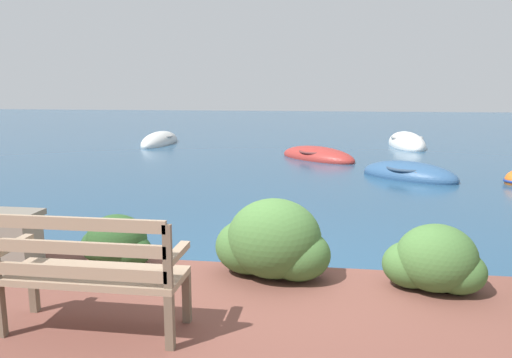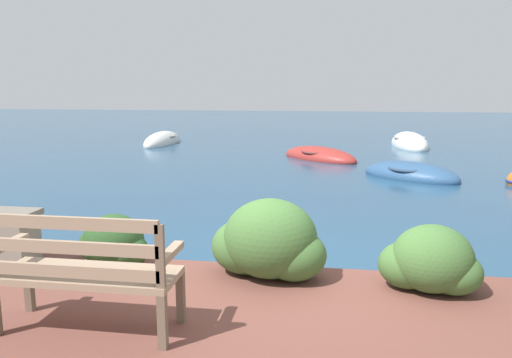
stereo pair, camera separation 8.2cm
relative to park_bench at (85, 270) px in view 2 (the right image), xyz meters
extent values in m
plane|color=navy|center=(1.26, 1.63, -0.70)|extent=(80.00, 80.00, 0.00)
cube|color=brown|center=(-0.64, 0.26, -0.28)|extent=(0.06, 0.06, 0.40)
cube|color=brown|center=(0.64, 0.26, -0.28)|extent=(0.06, 0.06, 0.40)
cube|color=brown|center=(0.64, -0.16, -0.28)|extent=(0.06, 0.06, 0.40)
cube|color=gray|center=(0.00, 0.05, -0.06)|extent=(1.34, 0.48, 0.05)
cube|color=gray|center=(0.00, -0.16, 0.05)|extent=(1.27, 0.04, 0.09)
cube|color=gray|center=(0.00, -0.16, 0.22)|extent=(1.27, 0.04, 0.09)
cube|color=gray|center=(0.00, -0.16, 0.40)|extent=(1.27, 0.04, 0.09)
cube|color=brown|center=(0.64, -0.16, 0.19)|extent=(0.06, 0.04, 0.45)
cube|color=gray|center=(-0.64, 0.05, 0.15)|extent=(0.07, 0.43, 0.05)
cube|color=gray|center=(0.64, 0.05, 0.15)|extent=(0.07, 0.43, 0.05)
ellipsoid|color=#2D5628|center=(-1.57, 1.29, -0.23)|extent=(0.60, 0.54, 0.51)
ellipsoid|color=#2D5628|center=(-1.43, 1.26, -0.32)|extent=(0.42, 0.38, 0.33)
ellipsoid|color=#284C23|center=(-0.42, 1.40, -0.22)|extent=(0.62, 0.56, 0.53)
ellipsoid|color=#284C23|center=(-0.60, 1.44, -0.30)|extent=(0.47, 0.42, 0.37)
ellipsoid|color=#284C23|center=(-0.27, 1.37, -0.31)|extent=(0.44, 0.39, 0.34)
ellipsoid|color=#426B33|center=(1.20, 1.31, -0.10)|extent=(0.90, 0.81, 0.76)
ellipsoid|color=#426B33|center=(0.96, 1.38, -0.21)|extent=(0.67, 0.61, 0.54)
ellipsoid|color=#426B33|center=(1.43, 1.26, -0.24)|extent=(0.63, 0.57, 0.49)
ellipsoid|color=#426B33|center=(2.67, 1.18, -0.18)|extent=(0.72, 0.64, 0.61)
ellipsoid|color=#426B33|center=(2.48, 1.24, -0.27)|extent=(0.54, 0.48, 0.43)
ellipsoid|color=#426B33|center=(2.85, 1.15, -0.29)|extent=(0.50, 0.45, 0.39)
ellipsoid|color=#2D517A|center=(3.53, 8.34, -0.65)|extent=(2.47, 2.24, 0.65)
torus|color=#2D4157|center=(3.53, 8.34, -0.47)|extent=(1.50, 1.50, 0.07)
cube|color=#846647|center=(3.81, 8.13, -0.50)|extent=(0.61, 0.74, 0.04)
cube|color=#846647|center=(3.30, 8.52, -0.50)|extent=(0.61, 0.74, 0.04)
ellipsoid|color=#9E2D28|center=(1.39, 11.13, -0.66)|extent=(2.67, 2.62, 0.63)
torus|color=brown|center=(1.39, 11.13, -0.48)|extent=(1.53, 1.53, 0.07)
cube|color=#846647|center=(1.10, 11.41, -0.51)|extent=(0.68, 0.70, 0.04)
cube|color=#846647|center=(1.64, 10.90, -0.51)|extent=(0.68, 0.70, 0.04)
ellipsoid|color=silver|center=(-4.42, 14.23, -0.64)|extent=(0.92, 3.00, 0.79)
torus|color=gray|center=(-4.42, 14.23, -0.42)|extent=(0.94, 0.94, 0.07)
cube|color=#846647|center=(-4.42, 13.78, -0.45)|extent=(0.73, 0.12, 0.04)
cube|color=#846647|center=(-4.42, 14.61, -0.45)|extent=(0.73, 0.12, 0.04)
ellipsoid|color=silver|center=(4.41, 14.76, -0.64)|extent=(1.34, 3.17, 0.89)
torus|color=gray|center=(4.41, 14.76, -0.39)|extent=(1.18, 1.18, 0.07)
cube|color=#846647|center=(4.45, 14.30, -0.42)|extent=(0.86, 0.19, 0.04)
cube|color=#846647|center=(4.38, 15.15, -0.42)|extent=(0.86, 0.19, 0.04)
camera|label=1|loc=(1.69, -3.25, 1.31)|focal=35.00mm
camera|label=2|loc=(1.77, -3.23, 1.31)|focal=35.00mm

